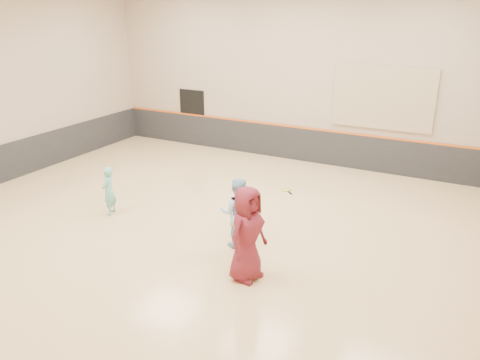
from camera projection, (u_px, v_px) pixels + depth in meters
The scene contains 14 objects.
room at pixel (214, 194), 11.78m from camera, with size 15.04×12.04×6.22m.
wainscot_back at pixel (298, 144), 16.83m from camera, with size 14.90×0.04×1.20m, color #232326.
wainscot_left at pixel (15, 160), 15.08m from camera, with size 0.04×11.90×1.20m, color #232326.
accent_stripe at pixel (299, 127), 16.60m from camera, with size 14.90×0.03×0.06m, color #D85914.
acoustic_panel at pixel (383, 98), 14.94m from camera, with size 3.20×0.08×2.00m, color tan.
doorway at pixel (192, 118), 18.60m from camera, with size 1.10×0.05×2.20m, color black.
girl at pixel (109, 191), 12.40m from camera, with size 0.48×0.32×1.32m, color #6AB9B2.
instructor at pixel (237, 213), 10.67m from camera, with size 0.81×0.63×1.67m, color #92BEE2.
young_man at pixel (247, 234), 9.31m from camera, with size 0.98×0.64×2.00m, color maroon.
held_racket at pixel (239, 226), 10.47m from camera, with size 0.34×0.34×0.53m, color #97C32A, non-canonical shape.
spare_racket at pixel (286, 189), 14.24m from camera, with size 0.70×0.70×0.06m, color #A2CC2C, non-canonical shape.
ball_under_racket at pixel (233, 228), 11.71m from camera, with size 0.07×0.07×0.07m, color yellow.
ball_in_hand at pixel (248, 225), 8.95m from camera, with size 0.07×0.07×0.07m, color #C5D230.
ball_beside_spare at pixel (239, 197), 13.67m from camera, with size 0.07×0.07×0.07m, color #D6E936.
Camera 1 is at (5.60, -9.40, 5.26)m, focal length 35.00 mm.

